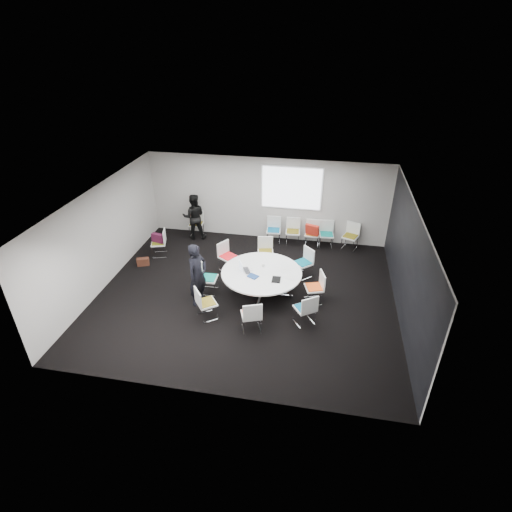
% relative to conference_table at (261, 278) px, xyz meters
% --- Properties ---
extents(room_shell, '(8.08, 7.08, 2.88)m').
position_rel_conference_table_xyz_m(room_shell, '(-0.32, -0.06, 0.87)').
color(room_shell, black).
rests_on(room_shell, ground).
extents(conference_table, '(2.14, 2.14, 0.73)m').
position_rel_conference_table_xyz_m(conference_table, '(0.00, 0.00, 0.00)').
color(conference_table, silver).
rests_on(conference_table, ground).
extents(projection_screen, '(1.90, 0.03, 1.35)m').
position_rel_conference_table_xyz_m(projection_screen, '(0.39, 3.40, 1.32)').
color(projection_screen, white).
rests_on(projection_screen, room_shell).
extents(chair_ring_a, '(0.57, 0.57, 0.88)m').
position_rel_conference_table_xyz_m(chair_ring_a, '(1.42, -0.07, -0.26)').
color(chair_ring_a, silver).
rests_on(chair_ring_a, ground).
extents(chair_ring_b, '(0.64, 0.64, 0.88)m').
position_rel_conference_table_xyz_m(chair_ring_b, '(1.03, 1.14, -0.26)').
color(chair_ring_b, silver).
rests_on(chair_ring_b, ground).
extents(chair_ring_c, '(0.54, 0.53, 0.88)m').
position_rel_conference_table_xyz_m(chair_ring_c, '(-0.15, 1.57, -0.26)').
color(chair_ring_c, silver).
rests_on(chair_ring_c, ground).
extents(chair_ring_d, '(0.62, 0.63, 0.88)m').
position_rel_conference_table_xyz_m(chair_ring_d, '(-1.21, 1.09, -0.26)').
color(chair_ring_d, silver).
rests_on(chair_ring_d, ground).
extents(chair_ring_e, '(0.46, 0.47, 0.88)m').
position_rel_conference_table_xyz_m(chair_ring_e, '(-1.45, -0.14, -0.26)').
color(chair_ring_e, silver).
rests_on(chair_ring_e, ground).
extents(chair_ring_f, '(0.63, 0.64, 0.88)m').
position_rel_conference_table_xyz_m(chair_ring_f, '(-1.18, -1.23, -0.26)').
color(chair_ring_f, silver).
rests_on(chair_ring_f, ground).
extents(chair_ring_g, '(0.59, 0.58, 0.88)m').
position_rel_conference_table_xyz_m(chair_ring_g, '(0.02, -1.49, -0.26)').
color(chair_ring_g, silver).
rests_on(chair_ring_g, ground).
extents(chair_ring_h, '(0.63, 0.63, 0.88)m').
position_rel_conference_table_xyz_m(chair_ring_h, '(1.25, -1.01, -0.26)').
color(chair_ring_h, silver).
rests_on(chair_ring_h, ground).
extents(chair_back_a, '(0.50, 0.49, 0.88)m').
position_rel_conference_table_xyz_m(chair_back_a, '(-0.12, 3.09, -0.26)').
color(chair_back_a, silver).
rests_on(chair_back_a, ground).
extents(chair_back_b, '(0.49, 0.48, 0.88)m').
position_rel_conference_table_xyz_m(chair_back_b, '(0.52, 3.11, -0.26)').
color(chair_back_b, silver).
rests_on(chair_back_b, ground).
extents(chair_back_c, '(0.48, 0.47, 0.88)m').
position_rel_conference_table_xyz_m(chair_back_c, '(1.17, 3.07, -0.26)').
color(chair_back_c, silver).
rests_on(chair_back_c, ground).
extents(chair_back_d, '(0.50, 0.49, 0.88)m').
position_rel_conference_table_xyz_m(chair_back_d, '(1.64, 3.10, -0.26)').
color(chair_back_d, silver).
rests_on(chair_back_d, ground).
extents(chair_back_e, '(0.59, 0.59, 0.88)m').
position_rel_conference_table_xyz_m(chair_back_e, '(2.41, 3.11, -0.26)').
color(chair_back_e, silver).
rests_on(chair_back_e, ground).
extents(chair_spare_left, '(0.56, 0.57, 0.88)m').
position_rel_conference_table_xyz_m(chair_spare_left, '(-3.56, 1.55, -0.26)').
color(chair_spare_left, silver).
rests_on(chair_spare_left, ground).
extents(chair_person_back, '(0.49, 0.48, 0.88)m').
position_rel_conference_table_xyz_m(chair_person_back, '(-2.84, 3.11, -0.26)').
color(chair_person_back, silver).
rests_on(chair_person_back, ground).
extents(person_main, '(0.62, 0.74, 1.72)m').
position_rel_conference_table_xyz_m(person_main, '(-1.55, -0.64, 0.33)').
color(person_main, black).
rests_on(person_main, ground).
extents(person_back, '(0.91, 0.79, 1.59)m').
position_rel_conference_table_xyz_m(person_back, '(-2.83, 2.94, 0.26)').
color(person_back, black).
rests_on(person_back, ground).
extents(laptop, '(0.34, 0.40, 0.03)m').
position_rel_conference_table_xyz_m(laptop, '(-0.35, -0.01, 0.21)').
color(laptop, '#333338').
rests_on(laptop, conference_table).
extents(laptop_lid, '(0.15, 0.27, 0.22)m').
position_rel_conference_table_xyz_m(laptop_lid, '(-0.56, -0.01, 0.33)').
color(laptop_lid, silver).
rests_on(laptop_lid, conference_table).
extents(notebook_black, '(0.23, 0.31, 0.02)m').
position_rel_conference_table_xyz_m(notebook_black, '(0.44, -0.31, 0.21)').
color(notebook_black, black).
rests_on(notebook_black, conference_table).
extents(tablet_folio, '(0.32, 0.30, 0.03)m').
position_rel_conference_table_xyz_m(tablet_folio, '(-0.18, -0.27, 0.21)').
color(tablet_folio, navy).
rests_on(tablet_folio, conference_table).
extents(papers_right, '(0.37, 0.34, 0.00)m').
position_rel_conference_table_xyz_m(papers_right, '(0.60, 0.21, 0.20)').
color(papers_right, silver).
rests_on(papers_right, conference_table).
extents(papers_front, '(0.34, 0.28, 0.00)m').
position_rel_conference_table_xyz_m(papers_front, '(0.79, -0.13, 0.20)').
color(papers_front, silver).
rests_on(papers_front, conference_table).
extents(cup, '(0.08, 0.08, 0.09)m').
position_rel_conference_table_xyz_m(cup, '(-0.00, 0.28, 0.24)').
color(cup, white).
rests_on(cup, conference_table).
extents(phone, '(0.14, 0.08, 0.01)m').
position_rel_conference_table_xyz_m(phone, '(0.47, -0.36, 0.20)').
color(phone, black).
rests_on(phone, conference_table).
extents(maroon_bag, '(0.42, 0.23, 0.28)m').
position_rel_conference_table_xyz_m(maroon_bag, '(-3.57, 1.54, 0.09)').
color(maroon_bag, '#4B142F').
rests_on(maroon_bag, chair_spare_left).
extents(brown_bag, '(0.39, 0.28, 0.24)m').
position_rel_conference_table_xyz_m(brown_bag, '(-3.84, 0.86, -0.41)').
color(brown_bag, '#482317').
rests_on(brown_bag, ground).
extents(red_jacket, '(0.47, 0.29, 0.36)m').
position_rel_conference_table_xyz_m(red_jacket, '(1.17, 2.85, 0.17)').
color(red_jacket, '#B12315').
rests_on(red_jacket, chair_back_c).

